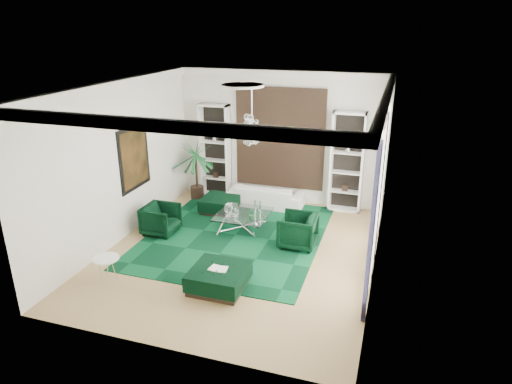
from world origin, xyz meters
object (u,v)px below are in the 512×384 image
(armchair_right, at_px, (298,231))
(ottoman_side, at_px, (220,204))
(sofa, at_px, (266,195))
(side_table, at_px, (107,269))
(ottoman_front, at_px, (219,278))
(palm, at_px, (196,163))
(coffee_table, at_px, (243,222))
(armchair_left, at_px, (161,219))

(armchair_right, height_order, ottoman_side, armchair_right)
(sofa, distance_m, side_table, 5.28)
(ottoman_front, relative_size, side_table, 2.03)
(ottoman_front, height_order, palm, palm)
(sofa, height_order, armchair_right, armchair_right)
(coffee_table, height_order, ottoman_front, coffee_table)
(ottoman_side, bearing_deg, side_table, -101.49)
(sofa, height_order, coffee_table, sofa)
(armchair_right, distance_m, ottoman_front, 2.53)
(sofa, xyz_separation_m, armchair_left, (-1.99, -2.56, 0.06))
(side_table, bearing_deg, ottoman_side, 78.51)
(ottoman_front, xyz_separation_m, palm, (-2.51, 4.46, 0.89))
(ottoman_front, xyz_separation_m, side_table, (-2.29, -0.43, 0.04))
(sofa, relative_size, armchair_right, 2.49)
(ottoman_front, bearing_deg, side_table, -169.34)
(sofa, bearing_deg, armchair_left, 52.09)
(sofa, distance_m, coffee_table, 1.75)
(side_table, bearing_deg, ottoman_front, 10.66)
(sofa, height_order, side_table, sofa)
(sofa, distance_m, ottoman_side, 1.37)
(palm, bearing_deg, ottoman_side, -36.56)
(armchair_right, xyz_separation_m, palm, (-3.60, 2.18, 0.71))
(armchair_right, bearing_deg, palm, -121.23)
(palm, bearing_deg, coffee_table, -39.80)
(ottoman_front, distance_m, side_table, 2.33)
(ottoman_side, height_order, ottoman_front, ottoman_front)
(ottoman_side, xyz_separation_m, palm, (-1.06, 0.78, 0.89))
(palm, bearing_deg, ottoman_front, -60.67)
(coffee_table, xyz_separation_m, ottoman_side, (-1.01, 0.94, -0.01))
(coffee_table, bearing_deg, palm, 140.20)
(side_table, height_order, palm, palm)
(armchair_right, bearing_deg, sofa, -146.93)
(armchair_left, bearing_deg, sofa, -37.91)
(armchair_left, relative_size, side_table, 1.55)
(armchair_right, bearing_deg, armchair_left, -84.01)
(ottoman_side, bearing_deg, palm, 143.44)
(side_table, bearing_deg, armchair_left, 91.20)
(ottoman_front, distance_m, palm, 5.19)
(sofa, distance_m, palm, 2.30)
(ottoman_side, bearing_deg, armchair_right, -28.82)
(armchair_left, bearing_deg, palm, 3.86)
(sofa, xyz_separation_m, ottoman_front, (0.34, -4.48, -0.10))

